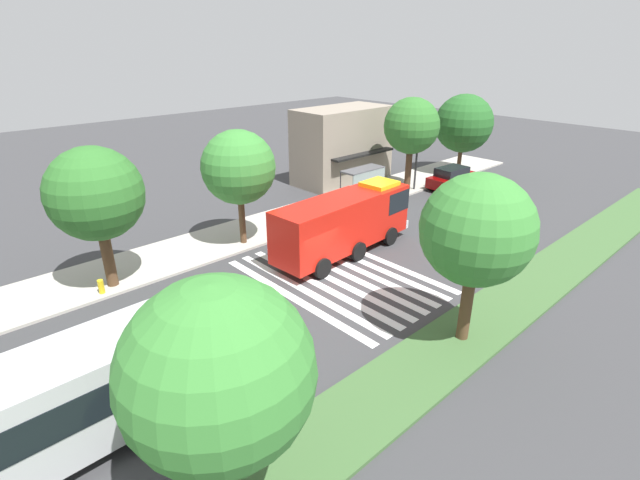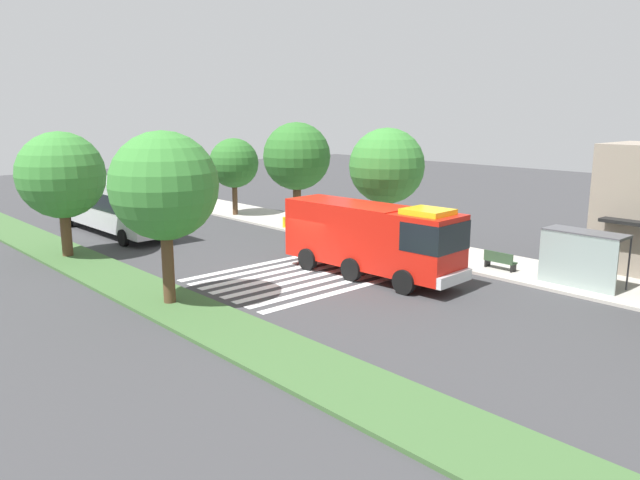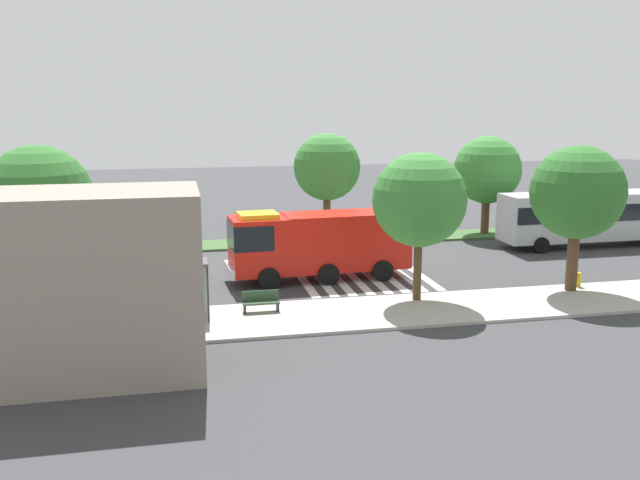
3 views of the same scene
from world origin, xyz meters
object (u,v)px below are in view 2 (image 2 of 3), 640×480
Objects in this scene: fire_truck at (376,236)px; fire_hydrant at (285,222)px; median_tree_west at (164,186)px; median_tree_far_west at (61,176)px; sidewalk_tree_far_west at (234,163)px; bus_stop_shelter at (581,248)px; sidewalk_tree_west at (297,157)px; sidewalk_tree_center at (387,166)px; parked_car_west at (123,190)px; transit_bus at (111,202)px; bench_near_shelter at (500,261)px.

fire_truck is 13.30m from fire_hydrant.
median_tree_west is (-2.77, -9.37, 2.89)m from fire_truck.
fire_truck is at bearing 33.85° from median_tree_far_west.
sidewalk_tree_far_west is at bearing 175.63° from fire_hydrant.
sidewalk_tree_west is (-19.14, -0.28, 3.00)m from bus_stop_shelter.
sidewalk_tree_far_west is 0.82× the size of median_tree_west.
sidewalk_tree_center is 1.02× the size of median_tree_far_west.
sidewalk_tree_center reaches higher than bus_stop_shelter.
sidewalk_tree_west is at bearing -179.17° from bus_stop_shelter.
fire_truck reaches higher than bus_stop_shelter.
parked_car_west is at bearing -175.37° from fire_hydrant.
transit_bus is 11.32m from fire_hydrant.
transit_bus is 7.32m from median_tree_far_west.
fire_truck is 1.44× the size of median_tree_far_west.
fire_truck is 9.14m from bus_stop_shelter.
transit_bus is 17.05× the size of fire_hydrant.
sidewalk_tree_west is (7.25, 9.62, 2.84)m from transit_bus.
fire_truck is 1.38× the size of median_tree_west.
parked_car_west is 6.45× the size of fire_hydrant.
bus_stop_shelter reaches higher than parked_car_west.
median_tree_west is (16.18, -4.77, 2.87)m from transit_bus.
transit_bus is 24.54m from bench_near_shelter.
sidewalk_tree_far_west is 0.86× the size of median_tree_far_west.
bench_near_shelter is at bearing -156.83° from transit_bus.
transit_bus is at bearing -125.64° from fire_hydrant.
median_tree_far_west is at bearing -149.53° from fire_truck.
transit_bus is (-18.95, -4.60, 0.03)m from fire_truck.
median_tree_west is at bearing 0.00° from median_tree_far_west.
median_tree_west is at bearing -112.93° from bench_near_shelter.
fire_truck is 6.00× the size of bench_near_shelter.
median_tree_far_west is (-2.26, -14.38, -0.40)m from sidewalk_tree_west.
sidewalk_tree_center is at bearing -148.27° from transit_bus.
median_tree_far_west is at bearing -96.35° from fire_hydrant.
transit_bus is at bearing 163.58° from median_tree_west.
sidewalk_tree_west reaches higher than parked_car_west.
bench_near_shelter is 8.40m from sidewalk_tree_center.
sidewalk_tree_center reaches higher than median_tree_far_west.
median_tree_west reaches higher than sidewalk_tree_far_west.
sidewalk_tree_center is at bearing -0.00° from sidewalk_tree_far_west.
median_tree_west is at bearing -124.86° from bus_stop_shelter.
sidewalk_tree_center is at bearing 54.84° from median_tree_far_west.
median_tree_west is at bearing -85.79° from sidewalk_tree_center.
bus_stop_shelter is at bearing 0.29° from parked_car_west.
median_tree_far_west is 14.53m from fire_hydrant.
bench_near_shelter is at bearing 0.78° from sidewalk_tree_far_west.
parked_car_west is 33.25m from median_tree_west.
fire_truck is 1.37× the size of sidewalk_tree_west.
transit_bus is at bearing -156.11° from bench_near_shelter.
bus_stop_shelter is 0.52× the size of sidewalk_tree_center.
parked_car_west is 0.67× the size of sidewalk_tree_center.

